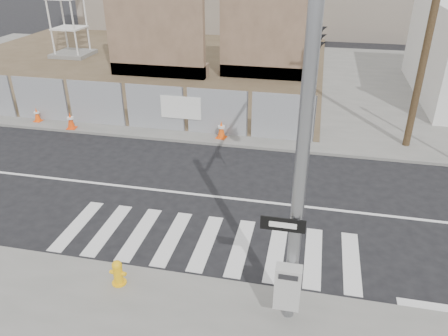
% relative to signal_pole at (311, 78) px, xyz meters
% --- Properties ---
extents(ground, '(100.00, 100.00, 0.00)m').
position_rel_signal_pole_xyz_m(ground, '(-2.49, 2.05, -4.78)').
color(ground, black).
rests_on(ground, ground).
extents(sidewalk_far, '(50.00, 20.00, 0.12)m').
position_rel_signal_pole_xyz_m(sidewalk_far, '(-2.49, 16.05, -4.72)').
color(sidewalk_far, slate).
rests_on(sidewalk_far, ground).
extents(signal_pole, '(0.96, 5.87, 7.00)m').
position_rel_signal_pole_xyz_m(signal_pole, '(0.00, 0.00, 0.00)').
color(signal_pole, gray).
rests_on(signal_pole, sidewalk_near).
extents(chain_link_fence, '(24.60, 0.04, 2.00)m').
position_rel_signal_pole_xyz_m(chain_link_fence, '(-12.49, 7.05, -3.66)').
color(chain_link_fence, gray).
rests_on(chain_link_fence, sidewalk_far).
extents(concrete_wall_left, '(6.00, 1.30, 8.00)m').
position_rel_signal_pole_xyz_m(concrete_wall_left, '(-9.49, 15.13, -1.40)').
color(concrete_wall_left, brown).
rests_on(concrete_wall_left, sidewalk_far).
extents(concrete_wall_right, '(5.50, 1.30, 8.00)m').
position_rel_signal_pole_xyz_m(concrete_wall_right, '(-2.99, 16.13, -1.40)').
color(concrete_wall_right, brown).
rests_on(concrete_wall_right, sidewalk_far).
extents(utility_pole_right, '(1.60, 0.28, 10.00)m').
position_rel_signal_pole_xyz_m(utility_pole_right, '(4.01, 7.55, 0.42)').
color(utility_pole_right, '#483921').
rests_on(utility_pole_right, sidewalk_far).
extents(fire_hydrant, '(0.42, 0.41, 0.68)m').
position_rel_signal_pole_xyz_m(fire_hydrant, '(-4.14, -2.63, -4.33)').
color(fire_hydrant, '#F8B40D').
rests_on(fire_hydrant, sidewalk_near).
extents(traffic_cone_b, '(0.35, 0.35, 0.66)m').
position_rel_signal_pole_xyz_m(traffic_cone_b, '(-12.44, 6.75, -4.34)').
color(traffic_cone_b, '#FB500D').
rests_on(traffic_cone_b, sidewalk_far).
extents(traffic_cone_c, '(0.44, 0.44, 0.76)m').
position_rel_signal_pole_xyz_m(traffic_cone_c, '(-10.44, 6.27, -4.29)').
color(traffic_cone_c, '#FF460D').
rests_on(traffic_cone_c, sidewalk_far).
extents(traffic_cone_d, '(0.47, 0.47, 0.78)m').
position_rel_signal_pole_xyz_m(traffic_cone_d, '(-3.62, 6.65, -4.28)').
color(traffic_cone_d, '#FF530D').
rests_on(traffic_cone_d, sidewalk_far).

